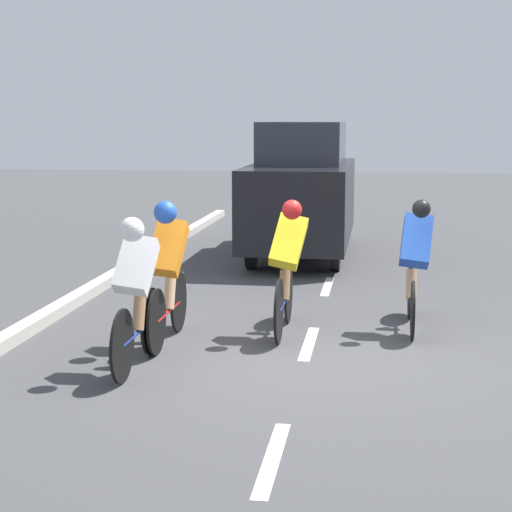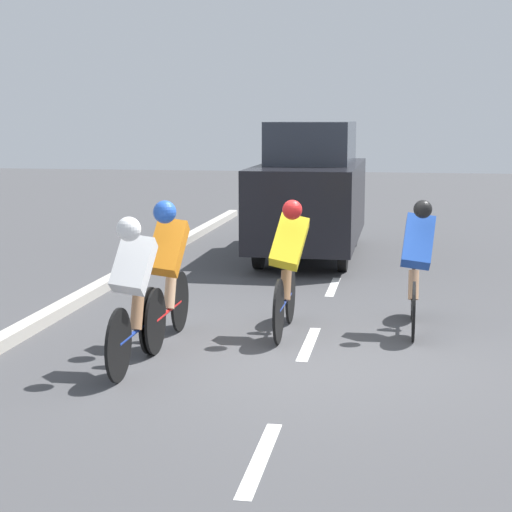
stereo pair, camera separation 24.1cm
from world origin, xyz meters
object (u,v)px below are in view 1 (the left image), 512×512
Objects in this scene: cyclist_white at (136,289)px; support_car at (302,190)px; cyclist_orange at (168,268)px; cyclist_blue at (415,262)px; cyclist_yellow at (287,264)px.

cyclist_white is 0.38× the size of support_car.
cyclist_orange is 0.99× the size of cyclist_blue.
cyclist_blue is at bearing -164.42° from cyclist_yellow.
cyclist_orange is at bearing 21.36° from cyclist_blue.
cyclist_orange is 6.24m from support_car.
cyclist_white is (1.28, 1.59, -0.01)m from cyclist_yellow.
cyclist_yellow is 1.00× the size of cyclist_white.
cyclist_white is at bearing 36.29° from cyclist_blue.
cyclist_yellow reaches higher than cyclist_blue.
cyclist_yellow is 1.01× the size of cyclist_orange.
cyclist_orange is at bearing 82.03° from support_car.
cyclist_yellow reaches higher than cyclist_white.
cyclist_white is (0.07, 0.96, -0.04)m from cyclist_orange.
support_car reaches higher than cyclist_white.
support_car is at bearing -71.02° from cyclist_blue.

